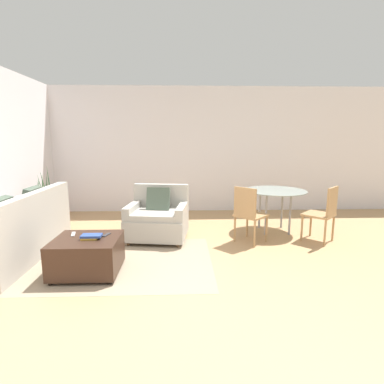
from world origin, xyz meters
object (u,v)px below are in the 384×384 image
Objects in this scene: tv_remote_primary at (106,235)px; dining_chair_near_right at (325,210)px; dining_chair_near_left at (248,211)px; dining_table at (275,195)px; couch at (15,236)px; potted_plant at (46,215)px; ottoman at (87,254)px; book_stack at (91,237)px; armchair at (158,218)px; tv_remote_secondary at (73,234)px.

tv_remote_primary is 3.30m from dining_chair_near_right.
dining_chair_near_left is 1.00× the size of dining_chair_near_right.
dining_chair_near_right is (0.60, -0.60, -0.14)m from dining_table.
potted_plant is at bearing 97.99° from couch.
ottoman is 0.72× the size of dining_table.
dining_chair_near_left reaches higher than book_stack.
dining_chair_near_left is (1.42, -0.29, 0.18)m from armchair.
tv_remote_secondary is (-0.27, 0.17, -0.02)m from book_stack.
tv_remote_primary is at bearing -49.91° from potted_plant.
potted_plant is 1.30× the size of dining_chair_near_right.
dining_chair_near_right is (2.63, -0.29, 0.18)m from armchair.
armchair is at bearing 65.04° from tv_remote_primary.
couch reaches higher than book_stack.
dining_table is at bearing 15.10° from couch.
dining_chair_near_left is (3.53, -0.97, 0.28)m from potted_plant.
armchair is at bearing 168.42° from dining_chair_near_left.
book_stack is at bearing -54.58° from potted_plant.
ottoman is 2.42m from dining_chair_near_left.
couch reaches higher than armchair.
tv_remote_primary reaches higher than ottoman.
potted_plant is at bearing 130.09° from tv_remote_primary.
dining_chair_near_left is (-0.60, -0.60, -0.14)m from dining_table.
ottoman is 0.86× the size of dining_chair_near_right.
potted_plant is 3.67m from dining_chair_near_left.
tv_remote_secondary is 2.54m from dining_chair_near_left.
ottoman is 0.66× the size of potted_plant.
tv_remote_secondary reaches higher than ottoman.
armchair is 2.08m from dining_table.
couch reaches higher than tv_remote_secondary.
ottoman is at bearing -163.65° from dining_chair_near_right.
dining_chair_near_right is at bearing 13.05° from tv_remote_secondary.
ottoman is 3.54m from dining_chair_near_right.
dining_chair_near_left reaches higher than tv_remote_primary.
couch is 1.33m from book_stack.
tv_remote_primary is (1.36, -0.42, 0.13)m from couch.
book_stack reaches higher than tv_remote_secondary.
armchair is 1.30m from tv_remote_primary.
dining_table is at bearing 29.82° from ottoman.
couch is 3.37m from dining_chair_near_left.
dining_chair_near_right is at bearing 15.51° from tv_remote_primary.
dining_table is 0.86m from dining_chair_near_right.
tv_remote_primary is 2.16m from dining_chair_near_left.
couch is 2.05m from armchair.
potted_plant is (-1.56, 1.85, -0.21)m from tv_remote_primary.
dining_chair_near_left is (2.18, 0.99, 0.28)m from ottoman.
couch reaches higher than tv_remote_primary.
dining_chair_near_left is at bearing -11.58° from armchair.
tv_remote_primary is 0.13× the size of potted_plant.
dining_chair_near_right reaches higher than tv_remote_secondary.
dining_table is (3.93, 1.06, 0.34)m from couch.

